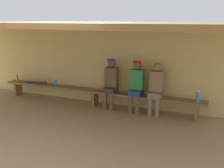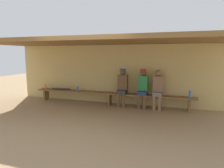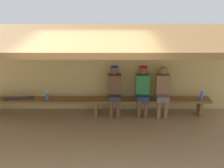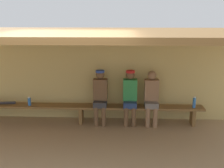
# 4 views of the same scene
# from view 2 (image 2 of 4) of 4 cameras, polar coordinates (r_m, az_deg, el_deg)

# --- Properties ---
(ground_plane) EXTENTS (24.00, 24.00, 0.00)m
(ground_plane) POSITION_cam_2_polar(r_m,az_deg,el_deg) (5.97, -5.56, -9.55)
(ground_plane) COLOR #9E7F59
(back_wall) EXTENTS (8.00, 0.20, 2.20)m
(back_wall) POSITION_cam_2_polar(r_m,az_deg,el_deg) (7.59, 0.36, 2.85)
(back_wall) COLOR tan
(back_wall) RESTS_ON ground
(dugout_roof) EXTENTS (8.00, 2.80, 0.12)m
(dugout_roof) POSITION_cam_2_polar(r_m,az_deg,el_deg) (6.34, -3.28, 12.24)
(dugout_roof) COLOR brown
(dugout_roof) RESTS_ON back_wall
(bench) EXTENTS (6.00, 0.36, 0.46)m
(bench) POSITION_cam_2_polar(r_m,az_deg,el_deg) (7.27, -0.73, -3.08)
(bench) COLOR brown
(bench) RESTS_ON ground
(player_in_blue) EXTENTS (0.34, 0.42, 1.34)m
(player_in_blue) POSITION_cam_2_polar(r_m,az_deg,el_deg) (6.92, 8.79, -0.74)
(player_in_blue) COLOR navy
(player_in_blue) RESTS_ON ground
(player_near_post) EXTENTS (0.34, 0.42, 1.34)m
(player_near_post) POSITION_cam_2_polar(r_m,az_deg,el_deg) (6.86, 13.06, -1.08)
(player_near_post) COLOR slate
(player_near_post) RESTS_ON ground
(player_shirtless_tan) EXTENTS (0.34, 0.42, 1.34)m
(player_shirtless_tan) POSITION_cam_2_polar(r_m,az_deg,el_deg) (7.07, 2.99, -0.46)
(player_shirtless_tan) COLOR #333338
(player_shirtless_tan) RESTS_ON ground
(water_bottle_clear) EXTENTS (0.07, 0.07, 0.28)m
(water_bottle_clear) POSITION_cam_2_polar(r_m,az_deg,el_deg) (6.83, 21.56, -2.67)
(water_bottle_clear) COLOR blue
(water_bottle_clear) RESTS_ON bench
(water_bottle_blue) EXTENTS (0.07, 0.07, 0.21)m
(water_bottle_blue) POSITION_cam_2_polar(r_m,az_deg,el_deg) (7.69, -9.82, -1.24)
(water_bottle_blue) COLOR blue
(water_bottle_blue) RESTS_ON bench
(water_bottle_orange) EXTENTS (0.07, 0.07, 0.22)m
(water_bottle_orange) POSITION_cam_2_polar(r_m,az_deg,el_deg) (8.51, -18.60, -0.62)
(water_bottle_orange) COLOR orange
(water_bottle_orange) RESTS_ON bench
(baseball_bat) EXTENTS (0.75, 0.17, 0.07)m
(baseball_bat) POSITION_cam_2_polar(r_m,az_deg,el_deg) (8.12, -14.44, -1.37)
(baseball_bat) COLOR #333338
(baseball_bat) RESTS_ON bench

